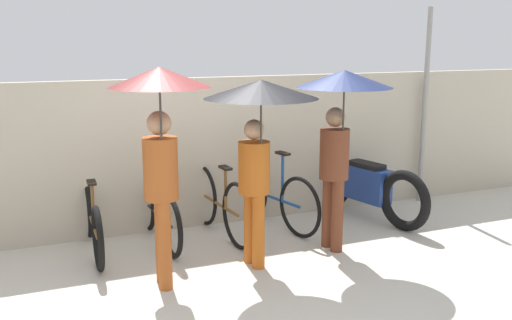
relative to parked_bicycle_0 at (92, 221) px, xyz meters
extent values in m
plane|color=beige|center=(1.10, -1.58, -0.35)|extent=(30.00, 30.00, 0.00)
cube|color=#B2A893|center=(1.10, 0.47, 0.57)|extent=(11.46, 0.12, 1.85)
torus|color=black|center=(0.01, 0.53, -0.02)|extent=(0.08, 0.68, 0.67)
torus|color=black|center=(-0.01, -0.54, -0.02)|extent=(0.08, 0.68, 0.67)
cylinder|color=brown|center=(0.00, -0.01, -0.02)|extent=(0.06, 1.07, 0.04)
cylinder|color=brown|center=(0.00, -0.20, 0.23)|extent=(0.04, 0.04, 0.49)
cube|color=black|center=(0.00, -0.20, 0.48)|extent=(0.09, 0.20, 0.03)
cylinder|color=brown|center=(0.01, 0.53, 0.33)|extent=(0.04, 0.04, 0.69)
cylinder|color=brown|center=(0.01, 0.53, 0.68)|extent=(0.44, 0.04, 0.03)
torus|color=black|center=(0.70, 0.52, -0.02)|extent=(0.10, 0.68, 0.67)
torus|color=black|center=(0.76, -0.48, -0.02)|extent=(0.10, 0.68, 0.67)
cylinder|color=black|center=(0.73, 0.02, -0.02)|extent=(0.10, 1.00, 0.04)
cylinder|color=black|center=(0.74, -0.15, 0.27)|extent=(0.04, 0.04, 0.57)
cube|color=black|center=(0.74, -0.15, 0.57)|extent=(0.10, 0.21, 0.03)
cylinder|color=black|center=(0.70, 0.52, 0.31)|extent=(0.04, 0.04, 0.65)
cylinder|color=black|center=(0.70, 0.52, 0.63)|extent=(0.44, 0.06, 0.03)
torus|color=black|center=(1.41, 0.46, 0.03)|extent=(0.13, 0.76, 0.76)
torus|color=black|center=(1.51, -0.51, 0.03)|extent=(0.13, 0.76, 0.76)
cylinder|color=brown|center=(1.46, -0.02, 0.03)|extent=(0.14, 0.97, 0.04)
cylinder|color=brown|center=(1.48, -0.19, 0.26)|extent=(0.04, 0.04, 0.47)
cube|color=black|center=(1.48, -0.19, 0.51)|extent=(0.11, 0.21, 0.03)
cylinder|color=brown|center=(1.41, 0.46, 0.33)|extent=(0.04, 0.04, 0.61)
cylinder|color=brown|center=(1.41, 0.46, 0.64)|extent=(0.44, 0.08, 0.03)
torus|color=black|center=(2.07, 0.54, 0.01)|extent=(0.22, 0.73, 0.74)
torus|color=black|center=(2.31, -0.44, 0.01)|extent=(0.22, 0.73, 0.74)
cylinder|color=#19478C|center=(2.19, 0.05, 0.01)|extent=(0.28, 0.99, 0.04)
cylinder|color=#19478C|center=(2.24, -0.12, 0.30)|extent=(0.04, 0.04, 0.58)
cube|color=black|center=(2.24, -0.12, 0.61)|extent=(0.14, 0.22, 0.03)
cylinder|color=#19478C|center=(2.07, 0.54, 0.37)|extent=(0.04, 0.04, 0.71)
cylinder|color=#19478C|center=(2.07, 0.54, 0.72)|extent=(0.43, 0.13, 0.03)
cylinder|color=#9E4C1E|center=(0.53, -1.06, 0.07)|extent=(0.13, 0.13, 0.85)
cylinder|color=#9E4C1E|center=(0.51, -1.24, 0.07)|extent=(0.13, 0.13, 0.85)
cylinder|color=#9E4C1E|center=(0.52, -1.15, 0.79)|extent=(0.32, 0.32, 0.58)
sphere|color=tan|center=(0.52, -1.15, 1.21)|extent=(0.22, 0.22, 0.22)
cylinder|color=#332D28|center=(0.51, -1.29, 1.18)|extent=(0.02, 0.02, 0.72)
cone|color=#591919|center=(0.51, -1.29, 1.63)|extent=(0.90, 0.90, 0.18)
cylinder|color=#B25619|center=(1.49, -0.93, 0.04)|extent=(0.13, 0.13, 0.78)
cylinder|color=#B25619|center=(1.51, -1.11, 0.04)|extent=(0.13, 0.13, 0.78)
cylinder|color=#B25619|center=(1.50, -1.02, 0.69)|extent=(0.32, 0.32, 0.53)
sphere|color=tan|center=(1.50, -1.02, 1.08)|extent=(0.20, 0.20, 0.20)
cylinder|color=#332D28|center=(1.52, -1.16, 1.06)|extent=(0.02, 0.02, 0.68)
cone|color=black|center=(1.52, -1.16, 1.49)|extent=(1.11, 1.11, 0.18)
cylinder|color=brown|center=(2.47, -0.83, 0.05)|extent=(0.13, 0.13, 0.81)
cylinder|color=brown|center=(2.49, -1.01, 0.05)|extent=(0.13, 0.13, 0.81)
cylinder|color=brown|center=(2.48, -0.92, 0.73)|extent=(0.32, 0.32, 0.55)
sphere|color=#997051|center=(2.48, -0.92, 1.14)|extent=(0.21, 0.21, 0.21)
cylinder|color=#332D28|center=(2.50, -1.05, 1.11)|extent=(0.02, 0.02, 0.70)
cone|color=#19234C|center=(2.50, -1.05, 1.55)|extent=(1.00, 1.00, 0.18)
torus|color=black|center=(3.30, 0.56, 0.02)|extent=(0.30, 0.76, 0.76)
torus|color=black|center=(3.61, -0.70, 0.02)|extent=(0.30, 0.76, 0.76)
cube|color=navy|center=(3.46, -0.07, 0.10)|extent=(0.40, 0.75, 0.44)
cube|color=black|center=(3.46, -0.07, 0.35)|extent=(0.33, 0.54, 0.06)
cylinder|color=#B2B2B7|center=(3.30, 0.56, 0.57)|extent=(0.57, 0.17, 0.03)
cylinder|color=gray|center=(4.63, 0.30, 1.01)|extent=(0.07, 0.07, 2.73)
camera|label=1|loc=(-0.60, -6.20, 1.97)|focal=40.00mm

